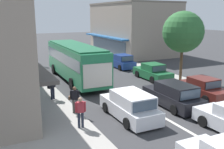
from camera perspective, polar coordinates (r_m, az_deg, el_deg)
ground_plane at (r=17.84m, az=6.00°, el=-6.34°), size 140.00×140.00×0.00m
lane_centre_line at (r=21.17m, az=0.28°, el=-3.13°), size 0.20×28.00×0.01m
sidewalk_left at (r=21.17m, az=-19.03°, el=-3.68°), size 5.20×44.00×0.14m
kerb_right at (r=25.97m, az=10.65°, el=-0.19°), size 2.80×44.00×0.12m
building_right_far at (r=40.59m, az=4.43°, el=9.98°), size 9.40×13.81×7.55m
city_bus at (r=23.89m, az=-8.00°, el=3.22°), size 2.87×10.89×3.23m
wagon_queue_gap_filler at (r=15.18m, az=3.96°, el=-6.82°), size 1.95×4.51×1.58m
wagon_behind_bus_mid at (r=17.49m, az=13.20°, el=-4.45°), size 1.98×4.52×1.58m
parked_sedan_kerb_second at (r=19.95m, az=19.02°, el=-2.91°), size 1.92×4.21×1.47m
parked_sedan_kerb_third at (r=24.46m, az=8.82°, el=0.51°), size 1.91×4.20×1.47m
parked_hatchback_kerb_rear at (r=29.18m, az=2.19°, el=2.77°), size 1.86×3.72×1.54m
traffic_light_downstreet at (r=32.83m, az=-16.99°, el=7.14°), size 0.33×0.24×4.20m
street_tree_right at (r=23.05m, az=15.21°, el=8.92°), size 3.47×3.47×6.17m
pedestrian_with_handbag_near at (r=15.61m, az=-8.15°, el=-5.12°), size 0.63×0.46×1.63m
pedestrian_browsing_midblock at (r=13.62m, az=-6.87°, el=-7.82°), size 0.56×0.27×1.63m
pedestrian_far_walker at (r=18.42m, az=-12.92°, el=-2.51°), size 0.62×0.48×1.63m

